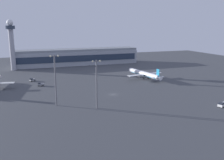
% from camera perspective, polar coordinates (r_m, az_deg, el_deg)
% --- Properties ---
extents(ground_plane, '(416.00, 416.00, 0.00)m').
position_cam_1_polar(ground_plane, '(145.83, 0.25, -3.37)').
color(ground_plane, '#424449').
extents(terminal_building, '(126.24, 22.40, 16.40)m').
position_cam_1_polar(terminal_building, '(259.81, -8.06, 5.33)').
color(terminal_building, '#9EA3AD').
rests_on(terminal_building, ground).
extents(control_tower, '(8.00, 8.00, 45.18)m').
position_cam_1_polar(control_tower, '(239.51, -22.23, 8.22)').
color(control_tower, '#A8A8B2').
rests_on(control_tower, ground).
extents(airplane_terminal_side, '(29.85, 38.19, 9.82)m').
position_cam_1_polar(airplane_terminal_side, '(189.81, 7.56, 1.40)').
color(airplane_terminal_side, white).
rests_on(airplane_terminal_side, ground).
extents(maintenance_van, '(4.35, 2.45, 2.25)m').
position_cam_1_polar(maintenance_van, '(172.54, -16.15, -0.97)').
color(maintenance_van, gray).
rests_on(maintenance_van, ground).
extents(fuel_truck, '(6.63, 4.31, 2.35)m').
position_cam_1_polar(fuel_truck, '(135.81, 24.19, -5.10)').
color(fuel_truck, white).
rests_on(fuel_truck, ground).
extents(baggage_tractor, '(4.53, 3.94, 2.25)m').
position_cam_1_polar(baggage_tractor, '(188.90, -17.96, 0.05)').
color(baggage_tractor, gray).
rests_on(baggage_tractor, ground).
extents(apron_light_central, '(4.80, 0.90, 23.94)m').
position_cam_1_polar(apron_light_central, '(118.68, -3.59, -0.22)').
color(apron_light_central, slate).
rests_on(apron_light_central, ground).
extents(apron_light_east, '(4.80, 0.90, 25.87)m').
position_cam_1_polar(apron_light_east, '(125.58, -12.98, 0.65)').
color(apron_light_east, slate).
rests_on(apron_light_east, ground).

